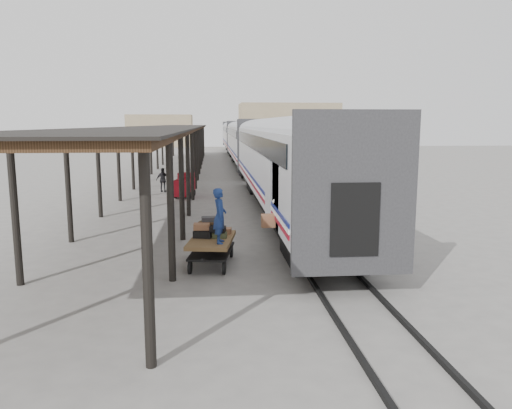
{
  "coord_description": "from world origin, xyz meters",
  "views": [
    {
      "loc": [
        -0.2,
        -15.54,
        4.34
      ],
      "look_at": [
        1.22,
        0.61,
        1.7
      ],
      "focal_mm": 35.0,
      "sensor_mm": 36.0,
      "label": 1
    }
  ],
  "objects_px": {
    "porter": "(220,216)",
    "pedestrian": "(163,180)",
    "baggage_cart": "(212,245)",
    "luggage_tug": "(185,186)"
  },
  "relations": [
    {
      "from": "porter",
      "to": "pedestrian",
      "type": "height_order",
      "value": "porter"
    },
    {
      "from": "pedestrian",
      "to": "porter",
      "type": "bearing_deg",
      "value": 111.7
    },
    {
      "from": "baggage_cart",
      "to": "porter",
      "type": "height_order",
      "value": "porter"
    },
    {
      "from": "baggage_cart",
      "to": "pedestrian",
      "type": "bearing_deg",
      "value": 108.95
    },
    {
      "from": "baggage_cart",
      "to": "porter",
      "type": "xyz_separation_m",
      "value": [
        0.25,
        -0.65,
        1.03
      ]
    },
    {
      "from": "porter",
      "to": "pedestrian",
      "type": "bearing_deg",
      "value": 13.8
    },
    {
      "from": "luggage_tug",
      "to": "baggage_cart",
      "type": "bearing_deg",
      "value": -74.23
    },
    {
      "from": "luggage_tug",
      "to": "porter",
      "type": "bearing_deg",
      "value": -73.58
    },
    {
      "from": "luggage_tug",
      "to": "porter",
      "type": "xyz_separation_m",
      "value": [
        1.85,
        -15.42,
        1.02
      ]
    },
    {
      "from": "luggage_tug",
      "to": "pedestrian",
      "type": "bearing_deg",
      "value": 133.03
    }
  ]
}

